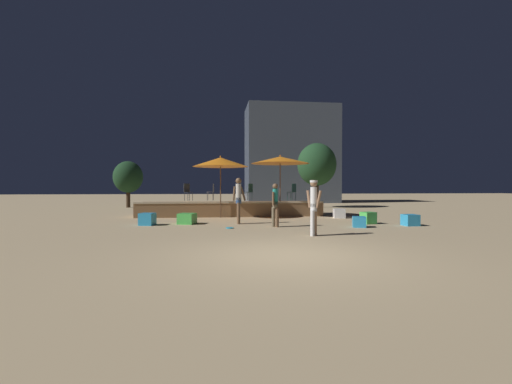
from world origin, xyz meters
TOP-DOWN VIEW (x-y plane):
  - ground_plane at (0.00, 0.00)m, footprint 120.00×120.00m
  - wooden_deck at (-0.78, 10.59)m, footprint 9.30×2.41m
  - patio_umbrella_0 at (-1.31, 9.27)m, footprint 2.69×2.69m
  - patio_umbrella_1 at (1.70, 9.70)m, footprint 2.95×2.95m
  - cube_seat_0 at (-4.19, 6.36)m, footprint 0.63×0.63m
  - cube_seat_1 at (3.76, 4.79)m, footprint 0.58×0.58m
  - cube_seat_2 at (-2.69, 6.64)m, footprint 0.78×0.78m
  - cube_seat_3 at (5.92, 5.03)m, footprint 0.54×0.54m
  - cube_seat_4 at (4.33, 8.40)m, footprint 0.59×0.59m
  - cube_seat_5 at (4.61, 5.87)m, footprint 0.59×0.59m
  - person_0 at (-0.62, 6.43)m, footprint 0.55×0.31m
  - person_1 at (0.68, 5.22)m, footprint 0.31×0.37m
  - person_2 at (1.46, 2.84)m, footprint 0.44×0.39m
  - bistro_chair_0 at (0.22, 10.59)m, footprint 0.48×0.48m
  - bistro_chair_1 at (-3.02, 10.92)m, footprint 0.48×0.48m
  - bistro_chair_2 at (2.52, 10.42)m, footprint 0.48×0.48m
  - bistro_chair_3 at (-1.74, 11.23)m, footprint 0.40×0.40m
  - frisbee_disc at (-1.03, 4.98)m, footprint 0.28×0.28m
  - background_tree_0 at (5.64, 16.50)m, footprint 2.77×2.77m
  - background_tree_1 at (-7.79, 17.97)m, footprint 2.05×2.05m
  - distant_building at (5.50, 24.63)m, footprint 8.39×4.72m

SIDE VIEW (x-z plane):
  - ground_plane at x=0.00m, z-range 0.00..0.00m
  - frisbee_disc at x=-1.03m, z-range 0.00..0.03m
  - cube_seat_1 at x=3.76m, z-range 0.00..0.39m
  - cube_seat_2 at x=-2.69m, z-range 0.00..0.43m
  - cube_seat_3 at x=5.92m, z-range 0.00..0.43m
  - cube_seat_4 at x=4.33m, z-range 0.00..0.44m
  - cube_seat_0 at x=-4.19m, z-range 0.00..0.47m
  - cube_seat_5 at x=4.61m, z-range 0.00..0.48m
  - wooden_deck at x=-0.78m, z-range -0.04..0.72m
  - person_1 at x=0.68m, z-range 0.05..1.67m
  - person_2 at x=1.46m, z-range 0.11..1.82m
  - person_0 at x=-0.62m, z-range 0.11..1.97m
  - bistro_chair_0 at x=0.22m, z-range 0.85..1.75m
  - bistro_chair_1 at x=-3.02m, z-range 0.85..1.75m
  - bistro_chair_2 at x=2.52m, z-range 0.85..1.75m
  - bistro_chair_3 at x=-1.74m, z-range 0.85..1.75m
  - background_tree_1 at x=-7.79m, z-range 0.51..3.82m
  - patio_umbrella_0 at x=-1.31m, z-range 1.19..4.18m
  - patio_umbrella_1 at x=1.70m, z-range 1.29..4.40m
  - background_tree_0 at x=5.64m, z-range 0.77..5.38m
  - distant_building at x=5.50m, z-range 0.00..8.99m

